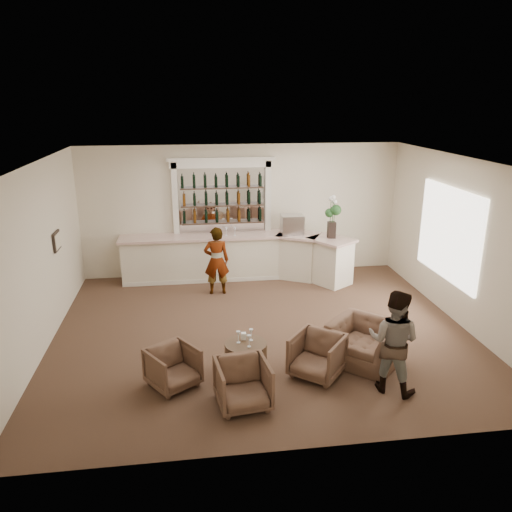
{
  "coord_description": "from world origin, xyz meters",
  "views": [
    {
      "loc": [
        -1.32,
        -8.81,
        4.39
      ],
      "look_at": [
        0.01,
        0.9,
        1.26
      ],
      "focal_mm": 35.0,
      "sensor_mm": 36.0,
      "label": 1
    }
  ],
  "objects_px": {
    "armchair_center": "(243,384)",
    "armchair_far": "(366,343)",
    "armchair_left": "(173,367)",
    "armchair_right": "(317,356)",
    "guest": "(393,341)",
    "bar_counter": "(238,257)",
    "sommelier": "(217,261)",
    "espresso_machine": "(292,224)",
    "flower_vase": "(332,214)",
    "cocktail_table": "(246,357)"
  },
  "relations": [
    {
      "from": "armchair_center",
      "to": "armchair_far",
      "type": "distance_m",
      "value": 2.43
    },
    {
      "from": "armchair_left",
      "to": "armchair_right",
      "type": "relative_size",
      "value": 0.91
    },
    {
      "from": "guest",
      "to": "armchair_right",
      "type": "distance_m",
      "value": 1.27
    },
    {
      "from": "bar_counter",
      "to": "sommelier",
      "type": "distance_m",
      "value": 1.09
    },
    {
      "from": "espresso_machine",
      "to": "flower_vase",
      "type": "relative_size",
      "value": 0.52
    },
    {
      "from": "bar_counter",
      "to": "armchair_far",
      "type": "relative_size",
      "value": 5.06
    },
    {
      "from": "sommelier",
      "to": "armchair_center",
      "type": "height_order",
      "value": "sommelier"
    },
    {
      "from": "sommelier",
      "to": "armchair_center",
      "type": "distance_m",
      "value": 4.55
    },
    {
      "from": "sommelier",
      "to": "armchair_far",
      "type": "xyz_separation_m",
      "value": [
        2.33,
        -3.55,
        -0.43
      ]
    },
    {
      "from": "guest",
      "to": "flower_vase",
      "type": "bearing_deg",
      "value": -57.39
    },
    {
      "from": "guest",
      "to": "armchair_far",
      "type": "distance_m",
      "value": 0.98
    },
    {
      "from": "guest",
      "to": "flower_vase",
      "type": "xyz_separation_m",
      "value": [
        0.37,
        4.77,
        0.9
      ]
    },
    {
      "from": "guest",
      "to": "espresso_machine",
      "type": "height_order",
      "value": "guest"
    },
    {
      "from": "armchair_left",
      "to": "armchair_center",
      "type": "xyz_separation_m",
      "value": [
        1.04,
        -0.67,
        0.03
      ]
    },
    {
      "from": "guest",
      "to": "armchair_right",
      "type": "xyz_separation_m",
      "value": [
        -1.04,
        0.55,
        -0.47
      ]
    },
    {
      "from": "cocktail_table",
      "to": "espresso_machine",
      "type": "bearing_deg",
      "value": 69.12
    },
    {
      "from": "bar_counter",
      "to": "sommelier",
      "type": "xyz_separation_m",
      "value": [
        -0.58,
        -0.89,
        0.22
      ]
    },
    {
      "from": "armchair_left",
      "to": "armchair_center",
      "type": "height_order",
      "value": "armchair_center"
    },
    {
      "from": "espresso_machine",
      "to": "armchair_center",
      "type": "bearing_deg",
      "value": -107.44
    },
    {
      "from": "bar_counter",
      "to": "armchair_right",
      "type": "relative_size",
      "value": 7.24
    },
    {
      "from": "guest",
      "to": "armchair_far",
      "type": "relative_size",
      "value": 1.47
    },
    {
      "from": "bar_counter",
      "to": "sommelier",
      "type": "bearing_deg",
      "value": -123.26
    },
    {
      "from": "armchair_left",
      "to": "flower_vase",
      "type": "bearing_deg",
      "value": 14.64
    },
    {
      "from": "bar_counter",
      "to": "flower_vase",
      "type": "height_order",
      "value": "flower_vase"
    },
    {
      "from": "armchair_left",
      "to": "flower_vase",
      "type": "relative_size",
      "value": 0.69
    },
    {
      "from": "bar_counter",
      "to": "espresso_machine",
      "type": "xyz_separation_m",
      "value": [
        1.36,
        -0.03,
        0.8
      ]
    },
    {
      "from": "bar_counter",
      "to": "armchair_far",
      "type": "height_order",
      "value": "bar_counter"
    },
    {
      "from": "bar_counter",
      "to": "armchair_right",
      "type": "bearing_deg",
      "value": -80.25
    },
    {
      "from": "armchair_center",
      "to": "flower_vase",
      "type": "height_order",
      "value": "flower_vase"
    },
    {
      "from": "armchair_center",
      "to": "espresso_machine",
      "type": "height_order",
      "value": "espresso_machine"
    },
    {
      "from": "armchair_left",
      "to": "flower_vase",
      "type": "distance_m",
      "value": 5.8
    },
    {
      "from": "espresso_machine",
      "to": "flower_vase",
      "type": "height_order",
      "value": "flower_vase"
    },
    {
      "from": "guest",
      "to": "armchair_right",
      "type": "bearing_deg",
      "value": 8.92
    },
    {
      "from": "flower_vase",
      "to": "armchair_left",
      "type": "bearing_deg",
      "value": -131.59
    },
    {
      "from": "cocktail_table",
      "to": "guest",
      "type": "xyz_separation_m",
      "value": [
        2.17,
        -0.87,
        0.58
      ]
    },
    {
      "from": "cocktail_table",
      "to": "espresso_machine",
      "type": "distance_m",
      "value": 4.84
    },
    {
      "from": "armchair_left",
      "to": "guest",
      "type": "bearing_deg",
      "value": -43.15
    },
    {
      "from": "armchair_left",
      "to": "armchair_right",
      "type": "bearing_deg",
      "value": -33.82
    },
    {
      "from": "armchair_left",
      "to": "flower_vase",
      "type": "height_order",
      "value": "flower_vase"
    },
    {
      "from": "armchair_center",
      "to": "sommelier",
      "type": "bearing_deg",
      "value": 84.02
    },
    {
      "from": "bar_counter",
      "to": "armchair_center",
      "type": "xyz_separation_m",
      "value": [
        -0.48,
        -5.42,
        -0.22
      ]
    },
    {
      "from": "armchair_far",
      "to": "guest",
      "type": "bearing_deg",
      "value": -39.31
    },
    {
      "from": "guest",
      "to": "espresso_machine",
      "type": "distance_m",
      "value": 5.32
    },
    {
      "from": "bar_counter",
      "to": "armchair_left",
      "type": "bearing_deg",
      "value": -107.72
    },
    {
      "from": "espresso_machine",
      "to": "flower_vase",
      "type": "distance_m",
      "value": 1.06
    },
    {
      "from": "bar_counter",
      "to": "espresso_machine",
      "type": "distance_m",
      "value": 1.58
    },
    {
      "from": "armchair_far",
      "to": "flower_vase",
      "type": "xyz_separation_m",
      "value": [
        0.47,
        3.91,
        1.36
      ]
    },
    {
      "from": "cocktail_table",
      "to": "armchair_far",
      "type": "distance_m",
      "value": 2.07
    },
    {
      "from": "bar_counter",
      "to": "sommelier",
      "type": "height_order",
      "value": "sommelier"
    },
    {
      "from": "sommelier",
      "to": "flower_vase",
      "type": "xyz_separation_m",
      "value": [
        2.8,
        0.36,
        0.93
      ]
    }
  ]
}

